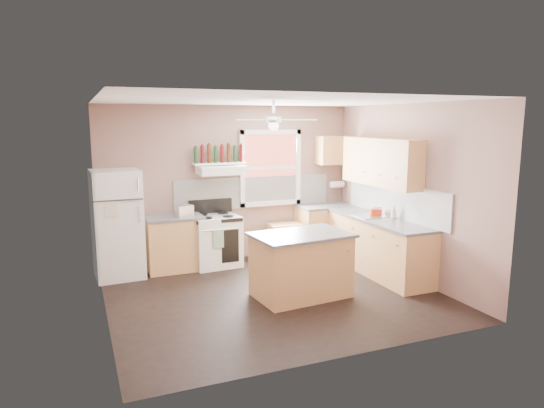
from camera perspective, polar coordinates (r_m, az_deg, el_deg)
name	(u,v)px	position (r m, az deg, el deg)	size (l,w,h in m)	color
floor	(273,294)	(7.01, 0.17, -10.56)	(4.50, 4.50, 0.00)	black
ceiling	(274,101)	(6.58, 0.19, 12.06)	(4.50, 4.50, 0.00)	white
wall_back	(230,183)	(8.55, -5.00, 2.43)	(4.50, 0.05, 2.70)	#846358
wall_right	(409,192)	(7.81, 15.81, 1.40)	(0.05, 4.00, 2.70)	#846358
wall_left	(99,212)	(6.18, -19.72, -0.94)	(0.05, 4.00, 2.70)	#846358
backsplash_back	(255,192)	(8.68, -2.07, 1.41)	(2.90, 0.03, 0.55)	white
backsplash_right	(394,200)	(8.05, 14.21, 0.45)	(0.03, 2.60, 0.55)	white
window_view	(270,168)	(8.73, -0.23, 4.28)	(1.00, 0.02, 1.20)	brown
window_frame	(271,168)	(8.71, -0.16, 4.26)	(1.16, 0.07, 1.36)	white
refrigerator	(117,224)	(7.91, -17.74, -2.28)	(0.72, 0.70, 1.70)	white
base_cabinet_left	(175,244)	(8.16, -11.37, -4.66)	(0.90, 0.60, 0.86)	tan
counter_left	(174,217)	(8.06, -11.47, -1.56)	(0.92, 0.62, 0.04)	#515154
toaster	(184,211)	(8.00, -10.32, -0.81)	(0.28, 0.16, 0.18)	silver
stove	(216,241)	(8.27, -6.64, -4.34)	(0.77, 0.64, 0.86)	white
range_hood	(221,170)	(8.19, -6.00, 4.00)	(0.78, 0.50, 0.14)	white
bottle_shelf	(219,163)	(8.30, -6.24, 4.76)	(0.90, 0.26, 0.03)	white
cart	(285,241)	(8.81, 1.53, -4.36)	(0.57, 0.38, 0.57)	tan
base_cabinet_corner	(325,230)	(9.09, 6.31, -3.04)	(1.00, 0.60, 0.86)	tan
base_cabinet_right	(378,247)	(8.04, 12.35, -4.92)	(0.60, 2.20, 0.86)	tan
counter_corner	(326,206)	(9.00, 6.36, -0.24)	(1.02, 0.62, 0.04)	#515154
counter_right	(378,219)	(7.93, 12.41, -1.78)	(0.62, 2.22, 0.04)	#515154
sink	(371,216)	(8.09, 11.61, -1.42)	(0.55, 0.45, 0.03)	silver
faucet	(380,211)	(8.16, 12.56, -0.81)	(0.03, 0.03, 0.14)	silver
upper_cabinet_right	(381,162)	(8.05, 12.66, 4.85)	(0.33, 1.80, 0.76)	tan
upper_cabinet_corner	(333,150)	(9.09, 7.20, 6.31)	(0.60, 0.33, 0.52)	tan
paper_towel	(337,184)	(9.24, 7.68, 2.31)	(0.12, 0.12, 0.26)	white
island	(301,266)	(6.83, 3.44, -7.33)	(1.26, 0.79, 0.86)	tan
island_top	(301,235)	(6.71, 3.48, -3.66)	(1.33, 0.87, 0.04)	#515154
ceiling_fan_hub	(274,120)	(6.58, 0.19, 9.89)	(0.20, 0.20, 0.08)	white
soap_bottle	(394,212)	(7.91, 14.11, -0.91)	(0.08, 0.09, 0.22)	silver
red_caddy	(376,212)	(8.18, 12.10, -0.91)	(0.18, 0.12, 0.10)	red
wine_bottles	(219,154)	(8.29, -6.25, 5.86)	(0.86, 0.06, 0.31)	#143819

